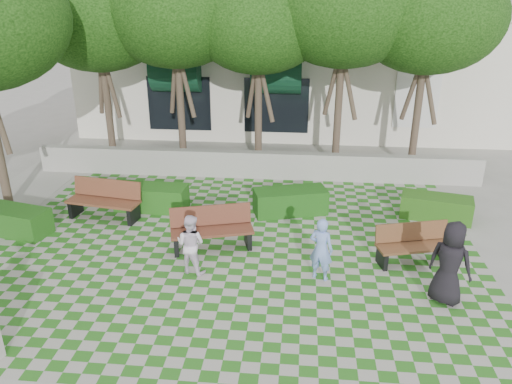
# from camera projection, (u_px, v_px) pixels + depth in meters

# --- Properties ---
(ground) EXTENTS (90.00, 90.00, 0.00)m
(ground) POSITION_uv_depth(u_px,v_px,m) (228.00, 272.00, 11.44)
(ground) COLOR gray
(ground) RESTS_ON ground
(lawn) EXTENTS (12.00, 12.00, 0.00)m
(lawn) POSITION_uv_depth(u_px,v_px,m) (234.00, 251.00, 12.36)
(lawn) COLOR #2B721E
(lawn) RESTS_ON ground
(retaining_wall) EXTENTS (15.00, 0.36, 0.90)m
(retaining_wall) POSITION_uv_depth(u_px,v_px,m) (255.00, 165.00, 16.97)
(retaining_wall) COLOR #9E9B93
(retaining_wall) RESTS_ON ground
(bench_east) EXTENTS (1.88, 1.03, 0.94)m
(bench_east) POSITION_uv_depth(u_px,v_px,m) (414.00, 245.00, 11.71)
(bench_east) COLOR brown
(bench_east) RESTS_ON ground
(bench_mid) EXTENTS (2.12, 1.20, 1.06)m
(bench_mid) POSITION_uv_depth(u_px,v_px,m) (212.00, 229.00, 12.33)
(bench_mid) COLOR #592D1E
(bench_mid) RESTS_ON ground
(bench_west) EXTENTS (2.13, 1.00, 1.08)m
(bench_west) POSITION_uv_depth(u_px,v_px,m) (105.00, 200.00, 13.96)
(bench_west) COLOR brown
(bench_west) RESTS_ON ground
(hedge_east) EXTENTS (2.03, 1.19, 0.67)m
(hedge_east) POSITION_uv_depth(u_px,v_px,m) (436.00, 207.00, 13.98)
(hedge_east) COLOR #235115
(hedge_east) RESTS_ON ground
(hedge_midright) EXTENTS (2.20, 1.36, 0.72)m
(hedge_midright) POSITION_uv_depth(u_px,v_px,m) (290.00, 201.00, 14.30)
(hedge_midright) COLOR #194B14
(hedge_midright) RESTS_ON ground
(hedge_midleft) EXTENTS (2.10, 0.92, 0.72)m
(hedge_midleft) POSITION_uv_depth(u_px,v_px,m) (152.00, 198.00, 14.56)
(hedge_midleft) COLOR #1D5316
(hedge_midleft) RESTS_ON ground
(hedge_west) EXTENTS (2.12, 1.24, 0.70)m
(hedge_west) POSITION_uv_depth(u_px,v_px,m) (13.00, 220.00, 13.17)
(hedge_west) COLOR #1B4E14
(hedge_west) RESTS_ON ground
(person_blue) EXTENTS (0.63, 0.53, 1.48)m
(person_blue) POSITION_uv_depth(u_px,v_px,m) (321.00, 249.00, 10.93)
(person_blue) COLOR #7F9DE8
(person_blue) RESTS_ON ground
(person_dark) EXTENTS (1.05, 0.97, 1.80)m
(person_dark) POSITION_uv_depth(u_px,v_px,m) (450.00, 263.00, 10.07)
(person_dark) COLOR black
(person_dark) RESTS_ON ground
(person_white) EXTENTS (0.81, 0.71, 1.41)m
(person_white) POSITION_uv_depth(u_px,v_px,m) (191.00, 244.00, 11.22)
(person_white) COLOR white
(person_white) RESTS_ON ground
(tree_row) EXTENTS (17.70, 13.40, 7.41)m
(tree_row) POSITION_uv_depth(u_px,v_px,m) (192.00, 18.00, 15.09)
(tree_row) COLOR #47382B
(tree_row) RESTS_ON ground
(building) EXTENTS (18.00, 8.92, 5.15)m
(building) POSITION_uv_depth(u_px,v_px,m) (291.00, 68.00, 23.34)
(building) COLOR silver
(building) RESTS_ON ground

